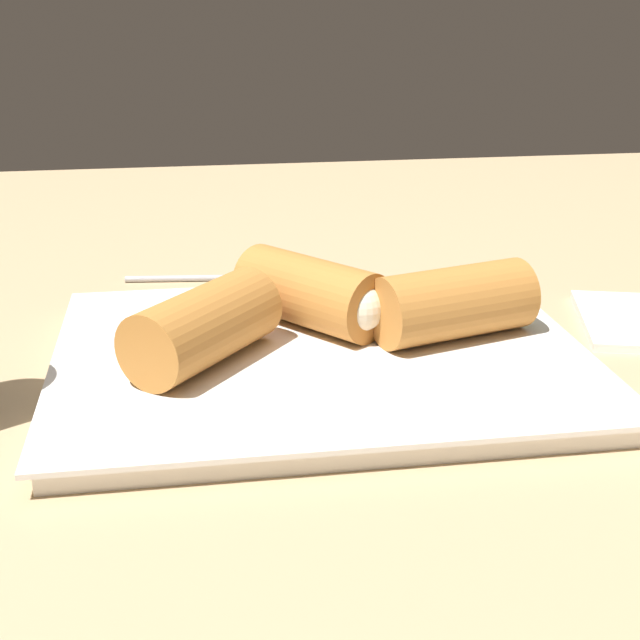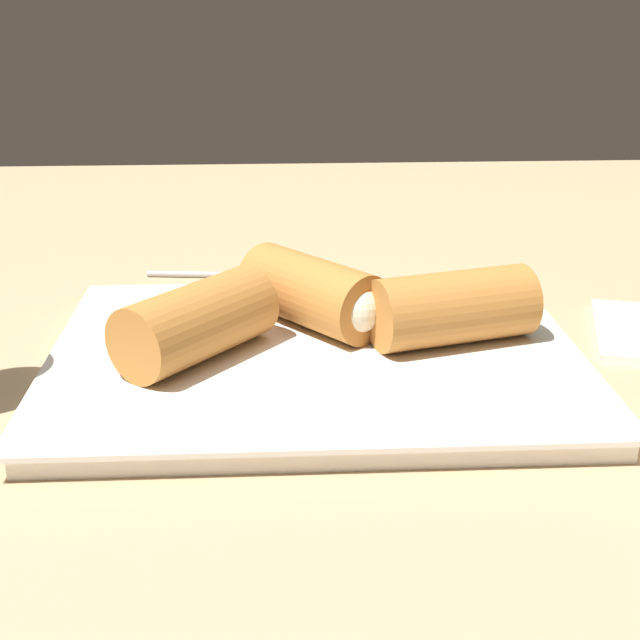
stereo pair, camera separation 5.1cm
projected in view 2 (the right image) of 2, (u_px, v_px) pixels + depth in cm
name	position (u px, v px, depth cm)	size (l,w,h in cm)	color
table_surface	(281.00, 407.00, 51.94)	(180.00, 140.00, 2.00)	tan
serving_plate	(320.00, 359.00, 54.17)	(31.74, 25.36, 1.50)	white
roll_front_left	(465.00, 307.00, 54.16)	(10.88, 7.01, 4.46)	#B77533
roll_front_right	(322.00, 294.00, 56.42)	(9.67, 10.45, 4.46)	#B77533
roll_back_left	(207.00, 320.00, 52.05)	(9.72, 10.42, 4.46)	#B77533
spoon	(302.00, 272.00, 71.00)	(15.32, 3.45, 1.36)	#B2B2B7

